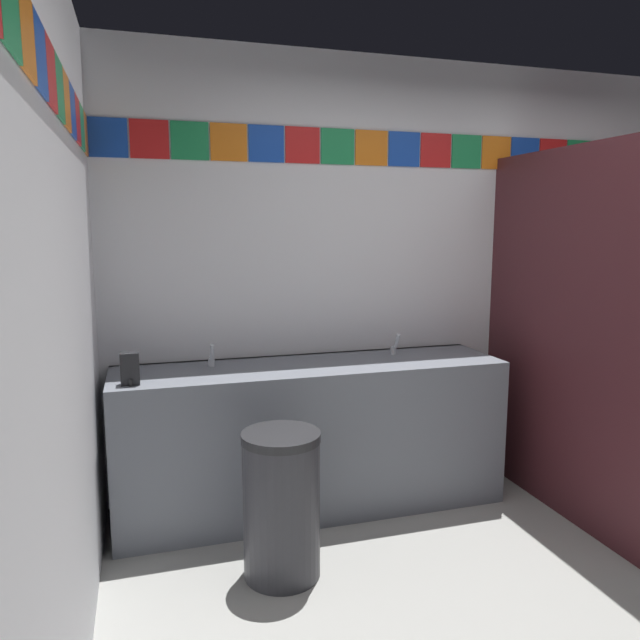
{
  "coord_description": "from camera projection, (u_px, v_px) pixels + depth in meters",
  "views": [
    {
      "loc": [
        -1.78,
        -1.79,
        1.62
      ],
      "look_at": [
        -0.93,
        1.08,
        1.15
      ],
      "focal_mm": 33.61,
      "sensor_mm": 36.0,
      "label": 1
    }
  ],
  "objects": [
    {
      "name": "toilet",
      "position": [
        613.0,
        434.0,
        3.84
      ],
      "size": [
        0.39,
        0.49,
        0.74
      ],
      "color": "white",
      "rests_on": "ground_plane"
    },
    {
      "name": "wall_side",
      "position": [
        36.0,
        336.0,
        1.66
      ],
      "size": [
        0.09,
        3.35,
        2.63
      ],
      "color": "silver",
      "rests_on": "ground_plane"
    },
    {
      "name": "trash_bin",
      "position": [
        282.0,
        504.0,
        2.77
      ],
      "size": [
        0.37,
        0.37,
        0.7
      ],
      "color": "#333338",
      "rests_on": "ground_plane"
    },
    {
      "name": "soap_dispenser",
      "position": [
        130.0,
        369.0,
        2.95
      ],
      "size": [
        0.09,
        0.09,
        0.16
      ],
      "color": "black",
      "rests_on": "vanity_counter"
    },
    {
      "name": "ground_plane",
      "position": [
        612.0,
        626.0,
        2.45
      ],
      "size": [
        8.95,
        8.95,
        0.0
      ],
      "primitive_type": "plane",
      "color": "#9E9E99"
    },
    {
      "name": "faucet_right",
      "position": [
        395.0,
        347.0,
        3.62
      ],
      "size": [
        0.04,
        0.1,
        0.14
      ],
      "color": "silver",
      "rests_on": "vanity_counter"
    },
    {
      "name": "stall_divider",
      "position": [
        623.0,
        341.0,
        3.14
      ],
      "size": [
        0.92,
        1.43,
        2.05
      ],
      "color": "#471E23",
      "rests_on": "ground_plane"
    },
    {
      "name": "faucet_left",
      "position": [
        212.0,
        358.0,
        3.31
      ],
      "size": [
        0.04,
        0.1,
        0.14
      ],
      "color": "silver",
      "rests_on": "vanity_counter"
    },
    {
      "name": "wall_back",
      "position": [
        429.0,
        273.0,
        3.87
      ],
      "size": [
        4.07,
        0.09,
        2.63
      ],
      "color": "silver",
      "rests_on": "ground_plane"
    },
    {
      "name": "vanity_counter",
      "position": [
        312.0,
        434.0,
        3.46
      ],
      "size": [
        2.2,
        0.57,
        0.85
      ],
      "color": "slate",
      "rests_on": "ground_plane"
    }
  ]
}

